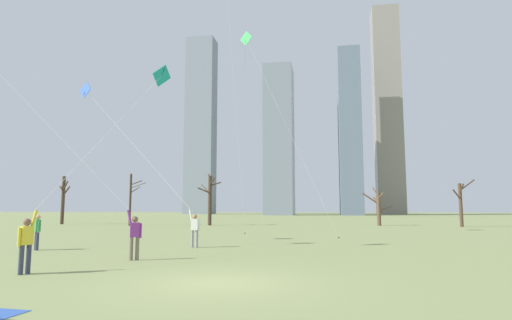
{
  "coord_description": "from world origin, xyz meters",
  "views": [
    {
      "loc": [
        2.75,
        -10.65,
        1.91
      ],
      "look_at": [
        0.0,
        6.0,
        3.89
      ],
      "focal_mm": 29.06,
      "sensor_mm": 36.0,
      "label": 1
    }
  ],
  "objects_px": {
    "kite_flyer_midfield_left_yellow": "(67,160)",
    "bare_tree_center": "(210,198)",
    "kite_flyer_far_back_blue": "(177,206)",
    "bare_tree_left_of_center": "(131,198)",
    "bare_tree_rightmost": "(378,206)",
    "bare_tree_far_right_edge": "(63,198)",
    "bare_tree_leftmost": "(461,202)",
    "distant_kite_high_overhead_green": "(250,48)",
    "kite_flyer_foreground_right_teal": "(56,205)",
    "bystander_strolling_midfield": "(37,230)"
  },
  "relations": [
    {
      "from": "kite_flyer_midfield_left_yellow",
      "to": "bare_tree_center",
      "type": "height_order",
      "value": "kite_flyer_midfield_left_yellow"
    },
    {
      "from": "kite_flyer_far_back_blue",
      "to": "bare_tree_center",
      "type": "xyz_separation_m",
      "value": [
        -5.66,
        26.18,
        1.1
      ]
    },
    {
      "from": "bare_tree_left_of_center",
      "to": "bare_tree_rightmost",
      "type": "height_order",
      "value": "bare_tree_left_of_center"
    },
    {
      "from": "bare_tree_center",
      "to": "bare_tree_far_right_edge",
      "type": "xyz_separation_m",
      "value": [
        -18.82,
        0.41,
        0.02
      ]
    },
    {
      "from": "bare_tree_rightmost",
      "to": "bare_tree_far_right_edge",
      "type": "distance_m",
      "value": 37.89
    },
    {
      "from": "bare_tree_far_right_edge",
      "to": "bare_tree_leftmost",
      "type": "height_order",
      "value": "bare_tree_far_right_edge"
    },
    {
      "from": "kite_flyer_midfield_left_yellow",
      "to": "distant_kite_high_overhead_green",
      "type": "distance_m",
      "value": 19.88
    },
    {
      "from": "kite_flyer_foreground_right_teal",
      "to": "bare_tree_leftmost",
      "type": "bearing_deg",
      "value": 56.65
    },
    {
      "from": "kite_flyer_midfield_left_yellow",
      "to": "kite_flyer_foreground_right_teal",
      "type": "bearing_deg",
      "value": -61.56
    },
    {
      "from": "kite_flyer_foreground_right_teal",
      "to": "bare_tree_left_of_center",
      "type": "bearing_deg",
      "value": 112.32
    },
    {
      "from": "bare_tree_left_of_center",
      "to": "kite_flyer_far_back_blue",
      "type": "bearing_deg",
      "value": -59.22
    },
    {
      "from": "kite_flyer_far_back_blue",
      "to": "bare_tree_leftmost",
      "type": "height_order",
      "value": "kite_flyer_far_back_blue"
    },
    {
      "from": "bare_tree_left_of_center",
      "to": "bare_tree_center",
      "type": "xyz_separation_m",
      "value": [
        8.56,
        2.31,
        0.06
      ]
    },
    {
      "from": "bare_tree_left_of_center",
      "to": "bare_tree_leftmost",
      "type": "height_order",
      "value": "bare_tree_left_of_center"
    },
    {
      "from": "bare_tree_left_of_center",
      "to": "bare_tree_center",
      "type": "relative_size",
      "value": 0.97
    },
    {
      "from": "bare_tree_leftmost",
      "to": "kite_flyer_far_back_blue",
      "type": "bearing_deg",
      "value": -129.04
    },
    {
      "from": "kite_flyer_foreground_right_teal",
      "to": "kite_flyer_midfield_left_yellow",
      "type": "bearing_deg",
      "value": 118.44
    },
    {
      "from": "bare_tree_rightmost",
      "to": "bare_tree_far_right_edge",
      "type": "xyz_separation_m",
      "value": [
        -37.83,
        -1.8,
        1.03
      ]
    },
    {
      "from": "bare_tree_center",
      "to": "bare_tree_rightmost",
      "type": "height_order",
      "value": "bare_tree_center"
    },
    {
      "from": "bare_tree_far_right_edge",
      "to": "bare_tree_center",
      "type": "bearing_deg",
      "value": -1.24
    },
    {
      "from": "distant_kite_high_overhead_green",
      "to": "bare_tree_far_right_edge",
      "type": "bearing_deg",
      "value": 148.64
    },
    {
      "from": "distant_kite_high_overhead_green",
      "to": "bare_tree_center",
      "type": "distance_m",
      "value": 20.7
    },
    {
      "from": "kite_flyer_midfield_left_yellow",
      "to": "bare_tree_left_of_center",
      "type": "distance_m",
      "value": 31.88
    },
    {
      "from": "kite_flyer_foreground_right_teal",
      "to": "bare_tree_far_right_edge",
      "type": "bearing_deg",
      "value": 124.04
    },
    {
      "from": "bystander_strolling_midfield",
      "to": "bare_tree_center",
      "type": "relative_size",
      "value": 0.27
    },
    {
      "from": "bare_tree_leftmost",
      "to": "bare_tree_center",
      "type": "bearing_deg",
      "value": -179.07
    },
    {
      "from": "kite_flyer_foreground_right_teal",
      "to": "bare_tree_far_right_edge",
      "type": "height_order",
      "value": "kite_flyer_foreground_right_teal"
    },
    {
      "from": "distant_kite_high_overhead_green",
      "to": "kite_flyer_midfield_left_yellow",
      "type": "bearing_deg",
      "value": -104.61
    },
    {
      "from": "kite_flyer_midfield_left_yellow",
      "to": "bare_tree_center",
      "type": "xyz_separation_m",
      "value": [
        -3.3,
        31.9,
        -0.6
      ]
    },
    {
      "from": "kite_flyer_far_back_blue",
      "to": "bare_tree_center",
      "type": "bearing_deg",
      "value": 102.2
    },
    {
      "from": "distant_kite_high_overhead_green",
      "to": "bare_tree_rightmost",
      "type": "xyz_separation_m",
      "value": [
        11.48,
        17.86,
        -12.26
      ]
    },
    {
      "from": "bare_tree_rightmost",
      "to": "kite_flyer_midfield_left_yellow",
      "type": "bearing_deg",
      "value": -114.74
    },
    {
      "from": "kite_flyer_foreground_right_teal",
      "to": "bare_tree_center",
      "type": "xyz_separation_m",
      "value": [
        -4.5,
        34.12,
        1.11
      ]
    },
    {
      "from": "kite_flyer_far_back_blue",
      "to": "bare_tree_rightmost",
      "type": "xyz_separation_m",
      "value": [
        13.35,
        28.38,
        0.09
      ]
    },
    {
      "from": "kite_flyer_foreground_right_teal",
      "to": "kite_flyer_midfield_left_yellow",
      "type": "distance_m",
      "value": 3.05
    },
    {
      "from": "kite_flyer_foreground_right_teal",
      "to": "distant_kite_high_overhead_green",
      "type": "relative_size",
      "value": 0.55
    },
    {
      "from": "bare_tree_left_of_center",
      "to": "kite_flyer_midfield_left_yellow",
      "type": "bearing_deg",
      "value": -68.16
    },
    {
      "from": "kite_flyer_far_back_blue",
      "to": "bare_tree_rightmost",
      "type": "bearing_deg",
      "value": 64.81
    },
    {
      "from": "bare_tree_center",
      "to": "bare_tree_leftmost",
      "type": "relative_size",
      "value": 1.19
    },
    {
      "from": "kite_flyer_foreground_right_teal",
      "to": "bystander_strolling_midfield",
      "type": "relative_size",
      "value": 5.42
    },
    {
      "from": "bystander_strolling_midfield",
      "to": "bare_tree_far_right_edge",
      "type": "distance_m",
      "value": 34.77
    },
    {
      "from": "bare_tree_center",
      "to": "bare_tree_far_right_edge",
      "type": "distance_m",
      "value": 18.82
    },
    {
      "from": "kite_flyer_foreground_right_teal",
      "to": "distant_kite_high_overhead_green",
      "type": "distance_m",
      "value": 22.43
    },
    {
      "from": "bare_tree_center",
      "to": "kite_flyer_midfield_left_yellow",
      "type": "bearing_deg",
      "value": -84.09
    },
    {
      "from": "bare_tree_leftmost",
      "to": "bare_tree_rightmost",
      "type": "bearing_deg",
      "value": 167.93
    },
    {
      "from": "kite_flyer_far_back_blue",
      "to": "kite_flyer_foreground_right_teal",
      "type": "height_order",
      "value": "kite_flyer_far_back_blue"
    },
    {
      "from": "kite_flyer_far_back_blue",
      "to": "bare_tree_leftmost",
      "type": "distance_m",
      "value": 34.28
    },
    {
      "from": "bystander_strolling_midfield",
      "to": "bare_tree_center",
      "type": "bearing_deg",
      "value": 89.76
    },
    {
      "from": "distant_kite_high_overhead_green",
      "to": "bare_tree_rightmost",
      "type": "distance_m",
      "value": 24.52
    },
    {
      "from": "kite_flyer_midfield_left_yellow",
      "to": "bare_tree_far_right_edge",
      "type": "xyz_separation_m",
      "value": [
        -22.12,
        32.31,
        -0.58
      ]
    }
  ]
}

